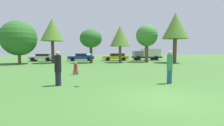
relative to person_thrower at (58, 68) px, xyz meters
The scene contains 15 objects.
ground_plane 5.61m from the person_thrower, 36.85° to the right, with size 120.00×120.00×0.00m, color #3D6B2D.
person_thrower is the anchor object (origin of this frame).
person_catcher 6.21m from the person_thrower, ahead, with size 0.32×0.32×1.87m.
frisbee 1.84m from the person_thrower, 13.24° to the right, with size 0.28×0.27×0.12m.
bystander_sitting 4.24m from the person_thrower, 78.99° to the left, with size 0.40×0.33×0.98m.
tree_0 17.49m from the person_thrower, 113.99° to the left, with size 4.73×4.73×5.88m.
tree_1 17.32m from the person_thrower, 99.46° to the left, with size 3.27×3.27×6.48m.
tree_2 16.64m from the person_thrower, 80.38° to the left, with size 3.27×3.27×4.99m.
tree_3 17.91m from the person_thrower, 66.01° to the left, with size 3.14×3.14×5.60m.
tree_4 20.42m from the person_thrower, 54.83° to the left, with size 3.44×3.44×5.93m.
tree_5 21.01m from the person_thrower, 42.88° to the left, with size 3.80×3.80×7.38m.
parked_car_white 21.91m from the person_thrower, 103.95° to the left, with size 3.87×2.02×1.26m.
parked_car_blue 21.04m from the person_thrower, 86.26° to the left, with size 4.57×1.96×1.30m.
parked_car_yellow 21.97m from the person_thrower, 70.25° to the left, with size 4.64×2.07×1.30m.
delivery_truck_grey 24.66m from the person_thrower, 57.02° to the left, with size 5.39×2.31×2.14m.
Camera 1 is at (-3.23, -6.17, 1.92)m, focal length 27.44 mm.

